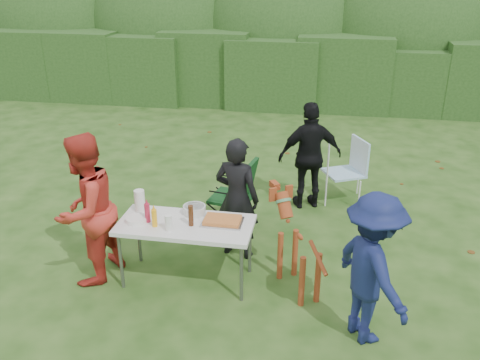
% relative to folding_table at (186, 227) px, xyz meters
% --- Properties ---
extents(ground, '(80.00, 80.00, 0.00)m').
position_rel_folding_table_xyz_m(ground, '(0.07, -0.19, -0.69)').
color(ground, '#1E4211').
extents(hedge_row, '(22.00, 1.40, 1.70)m').
position_rel_folding_table_xyz_m(hedge_row, '(0.07, 7.81, 0.16)').
color(hedge_row, '#23471C').
rests_on(hedge_row, ground).
extents(shrub_backdrop, '(20.00, 2.60, 3.20)m').
position_rel_folding_table_xyz_m(shrub_backdrop, '(0.07, 9.41, 0.91)').
color(shrub_backdrop, '#3D6628').
rests_on(shrub_backdrop, ground).
extents(folding_table, '(1.50, 0.70, 0.74)m').
position_rel_folding_table_xyz_m(folding_table, '(0.00, 0.00, 0.00)').
color(folding_table, silver).
rests_on(folding_table, ground).
extents(person_cook, '(0.63, 0.49, 1.54)m').
position_rel_folding_table_xyz_m(person_cook, '(0.46, 0.66, 0.08)').
color(person_cook, black).
rests_on(person_cook, ground).
extents(person_red_jacket, '(0.84, 0.98, 1.75)m').
position_rel_folding_table_xyz_m(person_red_jacket, '(-1.09, -0.14, 0.19)').
color(person_red_jacket, red).
rests_on(person_red_jacket, ground).
extents(person_black_puffy, '(1.01, 0.69, 1.60)m').
position_rel_folding_table_xyz_m(person_black_puffy, '(1.26, 2.18, 0.11)').
color(person_black_puffy, black).
rests_on(person_black_puffy, ground).
extents(child, '(1.00, 1.14, 1.53)m').
position_rel_folding_table_xyz_m(child, '(1.98, -0.61, 0.08)').
color(child, '#141E50').
rests_on(child, ground).
extents(dog, '(0.93, 1.15, 1.03)m').
position_rel_folding_table_xyz_m(dog, '(1.27, 0.03, -0.17)').
color(dog, '#933C1C').
rests_on(dog, ground).
extents(camping_chair, '(0.72, 0.72, 0.99)m').
position_rel_folding_table_xyz_m(camping_chair, '(0.25, 1.36, -0.19)').
color(camping_chair, '#103B17').
rests_on(camping_chair, ground).
extents(lawn_chair, '(0.77, 0.77, 0.97)m').
position_rel_folding_table_xyz_m(lawn_chair, '(1.77, 2.48, -0.20)').
color(lawn_chair, '#55ACDD').
rests_on(lawn_chair, ground).
extents(food_tray, '(0.45, 0.30, 0.02)m').
position_rel_folding_table_xyz_m(food_tray, '(0.40, 0.08, 0.06)').
color(food_tray, '#B7B7BA').
rests_on(food_tray, folding_table).
extents(focaccia_bread, '(0.40, 0.26, 0.04)m').
position_rel_folding_table_xyz_m(focaccia_bread, '(0.40, 0.08, 0.09)').
color(focaccia_bread, '#CC7233').
rests_on(focaccia_bread, food_tray).
extents(mustard_bottle, '(0.06, 0.06, 0.20)m').
position_rel_folding_table_xyz_m(mustard_bottle, '(-0.31, -0.13, 0.15)').
color(mustard_bottle, '#FFAF17').
rests_on(mustard_bottle, folding_table).
extents(ketchup_bottle, '(0.06, 0.06, 0.22)m').
position_rel_folding_table_xyz_m(ketchup_bottle, '(-0.42, -0.04, 0.16)').
color(ketchup_bottle, '#BC213F').
rests_on(ketchup_bottle, folding_table).
extents(beer_bottle, '(0.06, 0.06, 0.24)m').
position_rel_folding_table_xyz_m(beer_bottle, '(0.08, -0.04, 0.17)').
color(beer_bottle, '#47230F').
rests_on(beer_bottle, folding_table).
extents(paper_towel_roll, '(0.12, 0.12, 0.26)m').
position_rel_folding_table_xyz_m(paper_towel_roll, '(-0.59, 0.19, 0.18)').
color(paper_towel_roll, white).
rests_on(paper_towel_roll, folding_table).
extents(cup_stack, '(0.08, 0.08, 0.18)m').
position_rel_folding_table_xyz_m(cup_stack, '(-0.13, -0.19, 0.14)').
color(cup_stack, white).
rests_on(cup_stack, folding_table).
extents(pasta_bowl, '(0.26, 0.26, 0.10)m').
position_rel_folding_table_xyz_m(pasta_bowl, '(0.04, 0.24, 0.10)').
color(pasta_bowl, silver).
rests_on(pasta_bowl, folding_table).
extents(plate_stack, '(0.24, 0.24, 0.05)m').
position_rel_folding_table_xyz_m(plate_stack, '(-0.54, -0.06, 0.08)').
color(plate_stack, white).
rests_on(plate_stack, folding_table).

